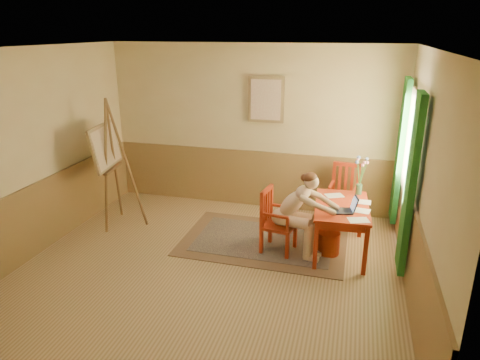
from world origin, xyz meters
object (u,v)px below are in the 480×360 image
(laptop, at_px, (345,209))
(easel, at_px, (108,152))
(figure, at_px, (298,210))
(chair_back, at_px, (343,195))
(chair_left, at_px, (276,221))
(table, at_px, (341,211))

(laptop, bearing_deg, easel, 175.62)
(figure, height_order, laptop, figure)
(chair_back, bearing_deg, laptop, -87.69)
(chair_left, height_order, easel, easel)
(table, distance_m, laptop, 0.27)
(table, distance_m, figure, 0.62)
(chair_left, height_order, figure, figure)
(chair_left, distance_m, figure, 0.38)
(table, bearing_deg, chair_back, 90.34)
(chair_back, height_order, easel, easel)
(table, xyz_separation_m, laptop, (0.04, -0.23, 0.13))
(easel, bearing_deg, figure, -5.52)
(figure, bearing_deg, chair_left, 171.21)
(chair_back, distance_m, laptop, 1.27)
(laptop, bearing_deg, chair_back, 92.31)
(chair_left, xyz_separation_m, laptop, (0.92, -0.03, 0.30))
(figure, xyz_separation_m, easel, (-3.01, 0.29, 0.53))
(figure, distance_m, easel, 3.07)
(laptop, bearing_deg, table, 100.95)
(table, relative_size, easel, 0.61)
(chair_left, relative_size, figure, 0.75)
(chair_back, relative_size, figure, 0.80)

